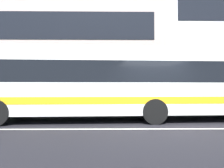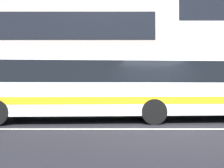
% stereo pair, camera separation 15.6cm
% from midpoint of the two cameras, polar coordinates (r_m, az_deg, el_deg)
% --- Properties ---
extents(ground_plane, '(160.00, 160.00, 0.00)m').
position_cam_midpoint_polar(ground_plane, '(7.51, 13.34, -12.01)').
color(ground_plane, black).
extents(lane_centre_line, '(60.00, 0.16, 0.01)m').
position_cam_midpoint_polar(lane_centre_line, '(7.51, 13.34, -11.98)').
color(lane_centre_line, silver).
rests_on(lane_centre_line, ground_plane).
extents(hedge_row_far, '(22.22, 1.10, 1.07)m').
position_cam_midpoint_polar(hedge_row_far, '(12.68, 5.86, -5.19)').
color(hedge_row_far, '#21511C').
rests_on(hedge_row_far, ground_plane).
extents(apartment_block_left, '(23.34, 11.54, 10.65)m').
position_cam_midpoint_polar(apartment_block_left, '(22.85, -19.88, 8.70)').
color(apartment_block_left, '#BEA8A2').
rests_on(apartment_block_left, ground_plane).
extents(transit_bus, '(12.62, 3.19, 3.12)m').
position_cam_midpoint_polar(transit_bus, '(9.28, 4.60, 0.72)').
color(transit_bus, white).
rests_on(transit_bus, ground_plane).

